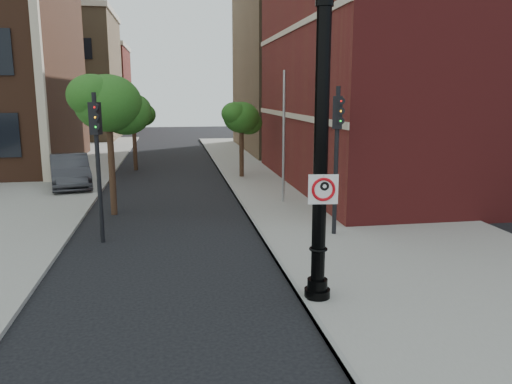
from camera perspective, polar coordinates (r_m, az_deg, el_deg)
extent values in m
plane|color=black|center=(10.60, -5.00, -14.31)|extent=(120.00, 120.00, 0.00)
cube|color=gray|center=(21.14, 9.12, -1.19)|extent=(8.00, 60.00, 0.12)
cube|color=gray|center=(29.11, -26.04, 1.21)|extent=(10.00, 50.00, 0.12)
cube|color=gray|center=(20.24, -1.54, -1.58)|extent=(0.10, 60.00, 0.14)
cube|color=maroon|center=(28.90, 26.45, 12.97)|extent=(22.00, 16.00, 12.00)
cube|color=black|center=(19.55, 7.34, 3.63)|extent=(0.08, 1.40, 2.40)
cube|color=beige|center=(24.23, 3.99, 8.72)|extent=(0.06, 16.00, 0.25)
cube|color=beige|center=(24.39, 4.12, 18.15)|extent=(0.06, 16.00, 0.25)
cube|color=beige|center=(27.38, -23.77, 15.45)|extent=(0.40, 0.40, 14.00)
cube|color=#7B6243|center=(54.73, -22.02, 11.97)|extent=(12.00, 12.00, 12.00)
cube|color=maroon|center=(68.48, -19.48, 11.00)|extent=(12.00, 12.00, 10.00)
cube|color=#7B6243|center=(42.99, 13.70, 14.20)|extent=(22.00, 14.00, 14.00)
cylinder|color=black|center=(11.38, 7.00, -11.64)|extent=(0.57, 0.57, 0.31)
cylinder|color=black|center=(11.28, 7.03, -10.44)|extent=(0.45, 0.45, 0.26)
cylinder|color=black|center=(10.57, 7.40, 4.15)|extent=(0.31, 0.31, 5.93)
torus|color=black|center=(11.01, 7.13, -6.48)|extent=(0.41, 0.41, 0.06)
cylinder|color=black|center=(10.64, 7.84, 20.67)|extent=(0.37, 0.37, 0.15)
cube|color=white|center=(10.52, 7.69, 0.30)|extent=(0.63, 0.10, 0.63)
cube|color=black|center=(10.47, 7.73, 1.86)|extent=(0.63, 0.08, 0.05)
cube|color=black|center=(10.58, 7.65, -1.24)|extent=(0.63, 0.08, 0.05)
cube|color=black|center=(10.47, 6.12, 0.29)|extent=(0.05, 0.01, 0.63)
cube|color=black|center=(10.58, 9.23, 0.31)|extent=(0.05, 0.01, 0.63)
torus|color=red|center=(10.52, 7.69, 0.30)|extent=(0.51, 0.12, 0.51)
cube|color=red|center=(10.52, 7.69, 0.30)|extent=(0.36, 0.05, 0.36)
cube|color=black|center=(10.51, 7.38, 0.30)|extent=(0.06, 0.01, 0.30)
torus|color=black|center=(10.51, 7.84, 0.67)|extent=(0.20, 0.08, 0.20)
cylinder|color=black|center=(10.47, 7.73, 1.83)|extent=(0.03, 0.02, 0.03)
imported|color=#2E2E33|center=(25.98, -20.49, 2.25)|extent=(2.79, 5.21, 1.63)
cylinder|color=black|center=(15.84, -17.57, 2.48)|extent=(0.13, 0.13, 4.58)
cube|color=black|center=(15.69, -17.90, 8.00)|extent=(0.37, 0.36, 0.96)
sphere|color=#E50505|center=(15.53, -17.84, 9.21)|extent=(0.17, 0.17, 0.17)
sphere|color=#FF8C00|center=(15.54, -17.78, 8.16)|extent=(0.17, 0.17, 0.17)
sphere|color=#00E519|center=(15.55, -17.71, 7.11)|extent=(0.17, 0.17, 0.17)
cylinder|color=black|center=(15.84, 9.12, 3.21)|extent=(0.14, 0.14, 4.77)
cube|color=black|center=(15.70, 9.31, 8.96)|extent=(0.37, 0.36, 0.99)
sphere|color=#E50505|center=(15.56, 9.72, 10.21)|extent=(0.18, 0.18, 0.18)
sphere|color=#FF8C00|center=(15.57, 9.68, 9.12)|extent=(0.18, 0.18, 0.18)
sphere|color=#00E519|center=(15.59, 9.64, 8.02)|extent=(0.18, 0.18, 0.18)
cylinder|color=#999999|center=(20.46, 3.18, 6.10)|extent=(0.11, 0.11, 5.46)
cylinder|color=#321F14|center=(19.50, -16.18, 3.13)|extent=(0.24, 0.24, 3.91)
ellipsoid|color=#1E4F15|center=(19.33, -16.54, 9.70)|extent=(2.46, 2.46, 2.09)
ellipsoid|color=#1E4F15|center=(19.73, -14.70, 8.68)|extent=(1.90, 1.90, 1.62)
ellipsoid|color=#1E4F15|center=(19.06, -18.24, 10.43)|extent=(1.79, 1.79, 1.52)
cylinder|color=#321F14|center=(30.72, -13.71, 5.57)|extent=(0.24, 0.24, 3.38)
ellipsoid|color=#1E4F15|center=(30.60, -13.88, 9.17)|extent=(2.12, 2.12, 1.80)
ellipsoid|color=#1E4F15|center=(30.97, -12.90, 8.61)|extent=(1.64, 1.64, 1.39)
ellipsoid|color=#1E4F15|center=(30.34, -14.77, 9.57)|extent=(1.54, 1.54, 1.31)
cylinder|color=#321F14|center=(26.87, -1.66, 4.78)|extent=(0.24, 0.24, 3.07)
ellipsoid|color=#1E4F15|center=(26.73, -1.69, 8.52)|extent=(1.93, 1.93, 1.64)
ellipsoid|color=#1E4F15|center=(27.16, -0.86, 7.92)|extent=(1.49, 1.49, 1.27)
ellipsoid|color=#1E4F15|center=(26.41, -2.47, 8.96)|extent=(1.40, 1.40, 1.19)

